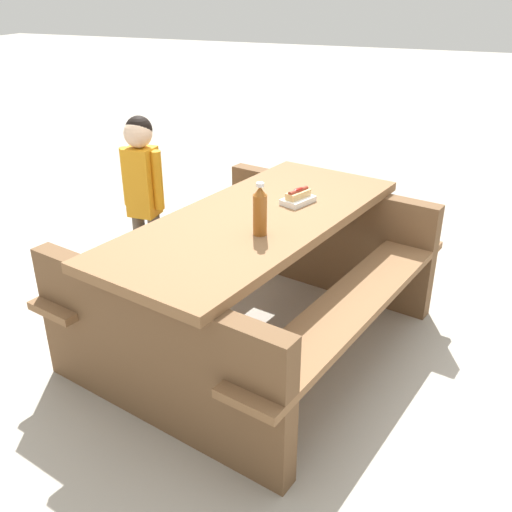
{
  "coord_description": "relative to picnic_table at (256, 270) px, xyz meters",
  "views": [
    {
      "loc": [
        -2.5,
        -0.97,
        1.83
      ],
      "look_at": [
        0.0,
        0.0,
        0.52
      ],
      "focal_mm": 40.18,
      "sensor_mm": 36.0,
      "label": 1
    }
  ],
  "objects": [
    {
      "name": "ground_plane",
      "position": [
        0.0,
        0.0,
        -0.44
      ],
      "size": [
        30.0,
        30.0,
        0.0
      ],
      "primitive_type": "plane",
      "color": "#ADA599",
      "rests_on": "ground"
    },
    {
      "name": "picnic_table",
      "position": [
        0.0,
        0.0,
        0.0
      ],
      "size": [
        2.07,
        1.78,
        0.75
      ],
      "color": "brown",
      "rests_on": "ground"
    },
    {
      "name": "child_in_coat",
      "position": [
        0.35,
        0.87,
        0.27
      ],
      "size": [
        0.18,
        0.27,
        1.11
      ],
      "color": "brown",
      "rests_on": "ground"
    },
    {
      "name": "hotdog_tray",
      "position": [
        0.25,
        -0.14,
        0.34
      ],
      "size": [
        0.21,
        0.17,
        0.08
      ],
      "color": "white",
      "rests_on": "picnic_table"
    },
    {
      "name": "soda_bottle",
      "position": [
        -0.21,
        -0.1,
        0.42
      ],
      "size": [
        0.07,
        0.07,
        0.25
      ],
      "color": "brown",
      "rests_on": "picnic_table"
    }
  ]
}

